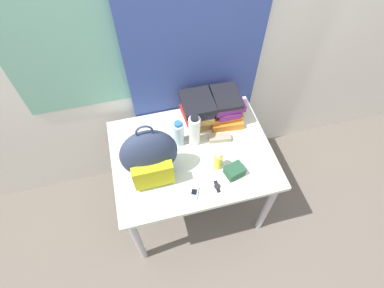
% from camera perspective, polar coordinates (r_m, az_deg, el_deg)
% --- Properties ---
extents(ground_plane, '(12.00, 12.00, 0.00)m').
position_cam_1_polar(ground_plane, '(2.50, 2.43, -18.95)').
color(ground_plane, '#665B51').
extents(wall_back, '(6.00, 0.06, 2.50)m').
position_cam_1_polar(wall_back, '(1.95, -3.88, 18.36)').
color(wall_back, silver).
rests_on(wall_back, ground_plane).
extents(curtain_blue, '(0.90, 0.04, 2.50)m').
position_cam_1_polar(curtain_blue, '(1.93, 0.61, 18.05)').
color(curtain_blue, '#384C93').
rests_on(curtain_blue, ground_plane).
extents(desk, '(1.05, 0.81, 0.75)m').
position_cam_1_polar(desk, '(2.06, -0.00, -3.19)').
color(desk, silver).
rests_on(desk, ground_plane).
extents(backpack, '(0.34, 0.21, 0.46)m').
position_cam_1_polar(backpack, '(1.76, -8.12, -2.30)').
color(backpack, '#2D3851').
rests_on(backpack, desk).
extents(book_stack_left, '(0.22, 0.27, 0.23)m').
position_cam_1_polar(book_stack_left, '(2.06, 1.13, 6.58)').
color(book_stack_left, olive).
rests_on(book_stack_left, desk).
extents(book_stack_center, '(0.24, 0.30, 0.22)m').
position_cam_1_polar(book_stack_center, '(2.11, 6.29, 7.08)').
color(book_stack_center, orange).
rests_on(book_stack_center, desk).
extents(water_bottle, '(0.07, 0.07, 0.21)m').
position_cam_1_polar(water_bottle, '(1.95, -2.60, 1.98)').
color(water_bottle, silver).
rests_on(water_bottle, desk).
extents(sports_bottle, '(0.08, 0.08, 0.26)m').
position_cam_1_polar(sports_bottle, '(1.94, 0.44, 2.56)').
color(sports_bottle, white).
rests_on(sports_bottle, desk).
extents(sunscreen_bottle, '(0.05, 0.05, 0.14)m').
position_cam_1_polar(sunscreen_bottle, '(1.88, 5.00, -3.24)').
color(sunscreen_bottle, yellow).
rests_on(sunscreen_bottle, desk).
extents(cell_phone, '(0.07, 0.09, 0.02)m').
position_cam_1_polar(cell_phone, '(1.83, 0.42, -9.23)').
color(cell_phone, '#B7BCC6').
rests_on(cell_phone, desk).
extents(sunglasses_case, '(0.16, 0.08, 0.04)m').
position_cam_1_polar(sunglasses_case, '(2.04, 5.31, 1.12)').
color(sunglasses_case, gray).
rests_on(sunglasses_case, desk).
extents(camera_pouch, '(0.13, 0.11, 0.07)m').
position_cam_1_polar(camera_pouch, '(1.89, 8.11, -5.11)').
color(camera_pouch, '#234C33').
rests_on(camera_pouch, desk).
extents(wristwatch, '(0.04, 0.08, 0.01)m').
position_cam_1_polar(wristwatch, '(1.86, 4.82, -8.04)').
color(wristwatch, black).
rests_on(wristwatch, desk).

